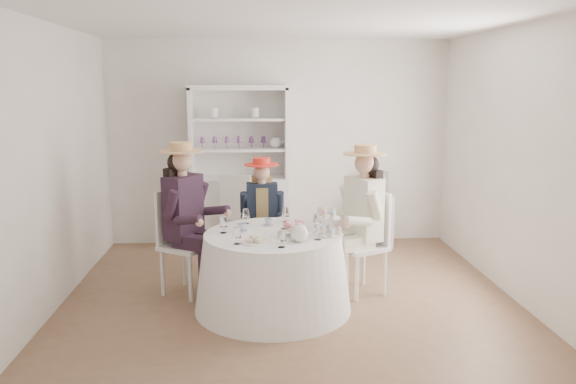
{
  "coord_description": "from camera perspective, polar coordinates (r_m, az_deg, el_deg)",
  "views": [
    {
      "loc": [
        -0.36,
        -5.46,
        2.13
      ],
      "look_at": [
        0.0,
        0.1,
        1.05
      ],
      "focal_mm": 35.0,
      "sensor_mm": 36.0,
      "label": 1
    }
  ],
  "objects": [
    {
      "name": "wall_left",
      "position": [
        5.83,
        -22.59,
        2.44
      ],
      "size": [
        0.0,
        4.5,
        4.5
      ],
      "primitive_type": "plane",
      "rotation": [
        1.57,
        0.0,
        1.57
      ],
      "color": "silver",
      "rests_on": "ground"
    },
    {
      "name": "teacup_c",
      "position": [
        5.44,
        0.97,
        -3.44
      ],
      "size": [
        0.1,
        0.1,
        0.07
      ],
      "primitive_type": "imported",
      "rotation": [
        0.0,
        0.0,
        -0.25
      ],
      "color": "white",
      "rests_on": "tea_table"
    },
    {
      "name": "flower_bowl",
      "position": [
        5.26,
        0.88,
        -4.02
      ],
      "size": [
        0.28,
        0.28,
        0.05
      ],
      "primitive_type": "imported",
      "rotation": [
        0.0,
        0.0,
        0.36
      ],
      "color": "white",
      "rests_on": "tea_table"
    },
    {
      "name": "wall_front",
      "position": [
        3.57,
        2.19,
        -1.66
      ],
      "size": [
        4.5,
        0.0,
        4.5
      ],
      "primitive_type": "plane",
      "rotation": [
        -1.57,
        0.0,
        0.0
      ],
      "color": "silver",
      "rests_on": "ground"
    },
    {
      "name": "hutch",
      "position": [
        7.36,
        -4.88,
        0.12
      ],
      "size": [
        1.25,
        0.48,
        2.11
      ],
      "rotation": [
        0.0,
        0.0,
        0.01
      ],
      "color": "silver",
      "rests_on": "ground"
    },
    {
      "name": "stemware_set",
      "position": [
        5.27,
        -1.57,
        -3.44
      ],
      "size": [
        0.98,
        0.98,
        0.15
      ],
      "color": "white",
      "rests_on": "tea_table"
    },
    {
      "name": "guest_left",
      "position": [
        5.74,
        -10.37,
        -1.8
      ],
      "size": [
        0.67,
        0.62,
        1.56
      ],
      "rotation": [
        0.0,
        0.0,
        1.01
      ],
      "color": "silver",
      "rests_on": "ground"
    },
    {
      "name": "wall_right",
      "position": [
        6.11,
        21.67,
        2.85
      ],
      "size": [
        0.0,
        4.5,
        4.5
      ],
      "primitive_type": "plane",
      "rotation": [
        1.57,
        0.0,
        -1.57
      ],
      "color": "silver",
      "rests_on": "ground"
    },
    {
      "name": "tea_table",
      "position": [
        5.4,
        -1.55,
        -8.06
      ],
      "size": [
        1.49,
        1.49,
        0.74
      ],
      "rotation": [
        0.0,
        0.0,
        0.39
      ],
      "color": "white",
      "rests_on": "ground"
    },
    {
      "name": "sandwich_plate",
      "position": [
        4.99,
        -3.31,
        -5.01
      ],
      "size": [
        0.25,
        0.25,
        0.06
      ],
      "rotation": [
        0.0,
        0.0,
        -0.3
      ],
      "color": "white",
      "rests_on": "tea_table"
    },
    {
      "name": "cupcake_stand",
      "position": [
        5.22,
        4.27,
        -3.48
      ],
      "size": [
        0.25,
        0.25,
        0.23
      ],
      "rotation": [
        0.0,
        0.0,
        0.21
      ],
      "color": "white",
      "rests_on": "tea_table"
    },
    {
      "name": "guest_right",
      "position": [
        5.7,
        7.48,
        -1.95
      ],
      "size": [
        0.65,
        0.59,
        1.53
      ],
      "rotation": [
        0.0,
        0.0,
        -1.11
      ],
      "color": "silver",
      "rests_on": "ground"
    },
    {
      "name": "teacup_a",
      "position": [
        5.37,
        -4.69,
        -3.64
      ],
      "size": [
        0.09,
        0.09,
        0.07
      ],
      "primitive_type": "imported",
      "rotation": [
        0.0,
        0.0,
        0.06
      ],
      "color": "white",
      "rests_on": "tea_table"
    },
    {
      "name": "wall_back",
      "position": [
        7.51,
        -0.94,
        5.0
      ],
      "size": [
        4.5,
        0.0,
        4.5
      ],
      "primitive_type": "plane",
      "rotation": [
        1.57,
        0.0,
        0.0
      ],
      "color": "silver",
      "rests_on": "ground"
    },
    {
      "name": "table_teapot",
      "position": [
        5.01,
        1.2,
        -4.22
      ],
      "size": [
        0.23,
        0.17,
        0.17
      ],
      "rotation": [
        0.0,
        0.0,
        -0.34
      ],
      "color": "white",
      "rests_on": "tea_table"
    },
    {
      "name": "spare_chair",
      "position": [
        7.13,
        -5.06,
        -1.89
      ],
      "size": [
        0.52,
        0.52,
        1.03
      ],
      "rotation": [
        0.0,
        0.0,
        2.87
      ],
      "color": "silver",
      "rests_on": "ground"
    },
    {
      "name": "teacup_b",
      "position": [
        5.56,
        -2.02,
        -3.1
      ],
      "size": [
        0.08,
        0.08,
        0.07
      ],
      "primitive_type": "imported",
      "rotation": [
        0.0,
        0.0,
        0.02
      ],
      "color": "white",
      "rests_on": "tea_table"
    },
    {
      "name": "ground",
      "position": [
        5.87,
        0.06,
        -10.29
      ],
      "size": [
        4.5,
        4.5,
        0.0
      ],
      "primitive_type": "plane",
      "color": "brown",
      "rests_on": "ground"
    },
    {
      "name": "flower_arrangement",
      "position": [
        5.18,
        0.61,
        -3.49
      ],
      "size": [
        0.19,
        0.19,
        0.07
      ],
      "rotation": [
        0.0,
        0.0,
        -0.31
      ],
      "color": "#DC6E7F",
      "rests_on": "tea_table"
    },
    {
      "name": "hatbox",
      "position": [
        7.51,
        8.98,
        0.9
      ],
      "size": [
        0.35,
        0.35,
        0.3
      ],
      "primitive_type": "cylinder",
      "rotation": [
        0.0,
        0.0,
        0.21
      ],
      "color": "black",
      "rests_on": "side_table"
    },
    {
      "name": "ceiling",
      "position": [
        5.51,
        0.07,
        16.91
      ],
      "size": [
        4.5,
        4.5,
        0.0
      ],
      "primitive_type": "plane",
      "rotation": [
        3.14,
        0.0,
        0.0
      ],
      "color": "white",
      "rests_on": "wall_back"
    },
    {
      "name": "guest_mid",
      "position": [
        6.23,
        -2.65,
        -1.81
      ],
      "size": [
        0.48,
        0.5,
        1.33
      ],
      "rotation": [
        0.0,
        0.0,
        0.01
      ],
      "color": "silver",
      "rests_on": "ground"
    },
    {
      "name": "side_table",
      "position": [
        7.61,
        8.87,
        -2.75
      ],
      "size": [
        0.49,
        0.49,
        0.69
      ],
      "primitive_type": "cube",
      "rotation": [
        0.0,
        0.0,
        -0.11
      ],
      "color": "silver",
      "rests_on": "ground"
    }
  ]
}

